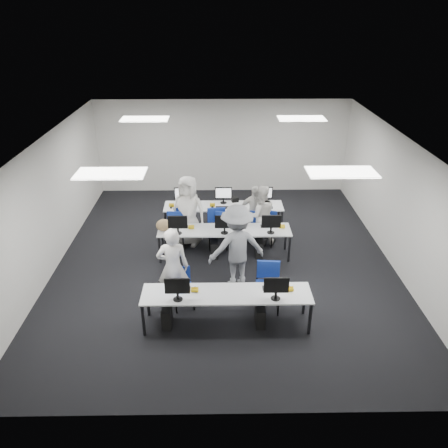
{
  "coord_description": "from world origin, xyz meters",
  "views": [
    {
      "loc": [
        -0.15,
        -9.14,
        5.58
      ],
      "look_at": [
        -0.01,
        -0.04,
        1.0
      ],
      "focal_mm": 35.0,
      "sensor_mm": 36.0,
      "label": 1
    }
  ],
  "objects_px": {
    "chair_7": "(259,231)",
    "chair_3": "(217,235)",
    "student_0": "(173,267)",
    "student_3": "(254,212)",
    "chair_6": "(225,231)",
    "chair_4": "(267,234)",
    "photographer": "(237,247)",
    "chair_0": "(183,295)",
    "desk_front": "(227,295)",
    "chair_1": "(267,295)",
    "student_1": "(261,215)",
    "desk_mid": "(224,231)",
    "chair_5": "(178,231)",
    "student_2": "(188,211)",
    "chair_2": "(180,235)"
  },
  "relations": [
    {
      "from": "chair_6",
      "to": "chair_1",
      "type": "bearing_deg",
      "value": -62.48
    },
    {
      "from": "chair_5",
      "to": "photographer",
      "type": "distance_m",
      "value": 2.56
    },
    {
      "from": "chair_0",
      "to": "chair_7",
      "type": "bearing_deg",
      "value": 42.1
    },
    {
      "from": "chair_3",
      "to": "photographer",
      "type": "distance_m",
      "value": 1.91
    },
    {
      "from": "chair_5",
      "to": "student_2",
      "type": "distance_m",
      "value": 0.69
    },
    {
      "from": "desk_front",
      "to": "chair_3",
      "type": "height_order",
      "value": "chair_3"
    },
    {
      "from": "chair_0",
      "to": "chair_7",
      "type": "height_order",
      "value": "chair_7"
    },
    {
      "from": "student_2",
      "to": "student_0",
      "type": "bearing_deg",
      "value": -75.56
    },
    {
      "from": "student_3",
      "to": "photographer",
      "type": "xyz_separation_m",
      "value": [
        -0.55,
        -2.17,
        0.22
      ]
    },
    {
      "from": "desk_mid",
      "to": "student_1",
      "type": "height_order",
      "value": "student_1"
    },
    {
      "from": "chair_7",
      "to": "student_2",
      "type": "bearing_deg",
      "value": -159.61
    },
    {
      "from": "desk_mid",
      "to": "chair_7",
      "type": "distance_m",
      "value": 1.26
    },
    {
      "from": "chair_1",
      "to": "student_1",
      "type": "distance_m",
      "value": 2.79
    },
    {
      "from": "chair_4",
      "to": "student_2",
      "type": "height_order",
      "value": "student_2"
    },
    {
      "from": "photographer",
      "to": "desk_front",
      "type": "bearing_deg",
      "value": 65.16
    },
    {
      "from": "student_0",
      "to": "chair_6",
      "type": "bearing_deg",
      "value": -115.41
    },
    {
      "from": "student_1",
      "to": "student_3",
      "type": "bearing_deg",
      "value": -68.92
    },
    {
      "from": "chair_3",
      "to": "chair_6",
      "type": "relative_size",
      "value": 1.06
    },
    {
      "from": "photographer",
      "to": "chair_0",
      "type": "bearing_deg",
      "value": 19.23
    },
    {
      "from": "chair_1",
      "to": "chair_5",
      "type": "relative_size",
      "value": 1.03
    },
    {
      "from": "desk_front",
      "to": "photographer",
      "type": "distance_m",
      "value": 1.41
    },
    {
      "from": "chair_0",
      "to": "chair_6",
      "type": "xyz_separation_m",
      "value": [
        0.91,
        2.77,
        0.03
      ]
    },
    {
      "from": "chair_0",
      "to": "student_0",
      "type": "distance_m",
      "value": 0.65
    },
    {
      "from": "chair_1",
      "to": "photographer",
      "type": "xyz_separation_m",
      "value": [
        -0.59,
        0.84,
        0.65
      ]
    },
    {
      "from": "chair_3",
      "to": "chair_7",
      "type": "xyz_separation_m",
      "value": [
        1.1,
        0.26,
        -0.02
      ]
    },
    {
      "from": "student_1",
      "to": "photographer",
      "type": "distance_m",
      "value": 2.03
    },
    {
      "from": "chair_4",
      "to": "chair_6",
      "type": "height_order",
      "value": "chair_6"
    },
    {
      "from": "chair_4",
      "to": "student_1",
      "type": "distance_m",
      "value": 0.55
    },
    {
      "from": "chair_7",
      "to": "chair_3",
      "type": "bearing_deg",
      "value": -149.11
    },
    {
      "from": "chair_6",
      "to": "chair_4",
      "type": "bearing_deg",
      "value": 4.4
    },
    {
      "from": "desk_mid",
      "to": "chair_4",
      "type": "distance_m",
      "value": 1.35
    },
    {
      "from": "desk_front",
      "to": "chair_7",
      "type": "relative_size",
      "value": 3.48
    },
    {
      "from": "desk_front",
      "to": "chair_4",
      "type": "relative_size",
      "value": 3.75
    },
    {
      "from": "student_0",
      "to": "desk_mid",
      "type": "bearing_deg",
      "value": -122.36
    },
    {
      "from": "chair_0",
      "to": "student_3",
      "type": "relative_size",
      "value": 0.56
    },
    {
      "from": "chair_1",
      "to": "chair_3",
      "type": "height_order",
      "value": "chair_1"
    },
    {
      "from": "chair_0",
      "to": "photographer",
      "type": "relative_size",
      "value": 0.43
    },
    {
      "from": "chair_1",
      "to": "chair_2",
      "type": "distance_m",
      "value": 3.3
    },
    {
      "from": "chair_7",
      "to": "student_3",
      "type": "bearing_deg",
      "value": 143.67
    },
    {
      "from": "chair_0",
      "to": "chair_5",
      "type": "relative_size",
      "value": 0.87
    },
    {
      "from": "chair_2",
      "to": "student_2",
      "type": "distance_m",
      "value": 0.67
    },
    {
      "from": "chair_3",
      "to": "student_0",
      "type": "distance_m",
      "value": 2.63
    },
    {
      "from": "chair_3",
      "to": "chair_7",
      "type": "bearing_deg",
      "value": 8.08
    },
    {
      "from": "chair_5",
      "to": "desk_front",
      "type": "bearing_deg",
      "value": -68.68
    },
    {
      "from": "desk_mid",
      "to": "chair_0",
      "type": "bearing_deg",
      "value": -113.81
    },
    {
      "from": "student_0",
      "to": "student_3",
      "type": "bearing_deg",
      "value": -126.44
    },
    {
      "from": "desk_mid",
      "to": "photographer",
      "type": "bearing_deg",
      "value": -78.66
    },
    {
      "from": "desk_front",
      "to": "chair_1",
      "type": "distance_m",
      "value": 1.06
    },
    {
      "from": "chair_5",
      "to": "chair_6",
      "type": "relative_size",
      "value": 1.03
    },
    {
      "from": "desk_mid",
      "to": "chair_1",
      "type": "relative_size",
      "value": 3.24
    }
  ]
}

